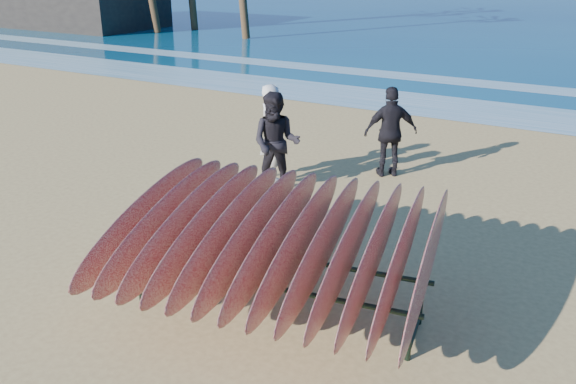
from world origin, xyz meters
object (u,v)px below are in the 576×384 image
person_white (272,133)px  person_dark_a (276,143)px  person_dark_b (391,132)px  surfboard_rack (275,239)px

person_white → person_dark_a: bearing=161.5°
person_dark_b → person_white: bearing=-0.3°
surfboard_rack → person_white: bearing=112.6°
person_white → person_dark_a: (0.36, -0.47, -0.01)m
person_dark_a → person_dark_b: person_dark_a is taller
person_white → person_dark_a: 0.59m
surfboard_rack → person_dark_b: 4.77m
person_white → person_dark_b: bearing=-110.4°
surfboard_rack → person_white: 4.18m
surfboard_rack → person_white: (-2.19, 3.56, -0.05)m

